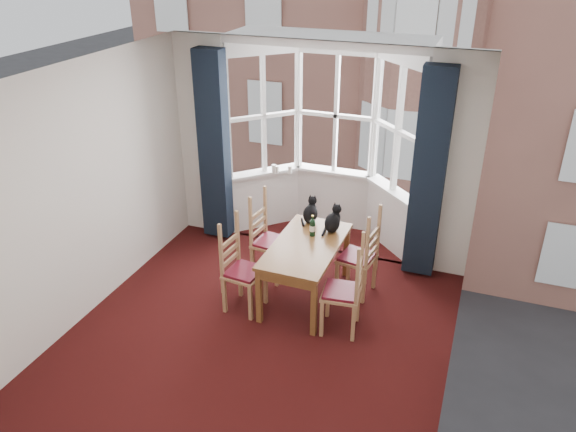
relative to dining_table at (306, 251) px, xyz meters
The scene contains 23 objects.
floor 1.25m from the dining_table, 103.00° to the right, with size 4.50×4.50×0.00m, color black.
ceiling 2.42m from the dining_table, 103.00° to the right, with size 4.50×4.50×0.00m, color white.
wall_left 2.59m from the dining_table, 154.93° to the right, with size 4.50×4.50×0.00m, color silver.
wall_right 2.19m from the dining_table, 30.83° to the right, with size 4.50×4.50×0.00m, color silver.
wall_near 3.40m from the dining_table, 94.20° to the right, with size 4.00×4.00×0.00m, color silver.
wall_back_pier_left 2.37m from the dining_table, 147.60° to the left, with size 0.70×0.12×2.80m, color silver.
wall_back_pier_right 2.00m from the dining_table, 40.47° to the left, with size 0.70×0.12×2.80m, color silver.
bay_window 1.88m from the dining_table, 98.09° to the left, with size 2.76×0.94×2.80m.
curtain_left 2.08m from the dining_table, 148.44° to the left, with size 0.38×0.22×2.60m, color black.
curtain_right 1.72m from the dining_table, 40.92° to the left, with size 0.38×0.22×2.60m, color black.
dining_table is the anchor object (origin of this frame).
chair_left_near 0.82m from the dining_table, 147.21° to the right, with size 0.44×0.46×0.92m.
chair_left_far 0.73m from the dining_table, 154.37° to the left, with size 0.45×0.46×0.92m.
chair_right_near 0.79m from the dining_table, 33.55° to the right, with size 0.44×0.46×0.92m.
chair_right_far 0.71m from the dining_table, 26.52° to the left, with size 0.46×0.47×0.92m.
cat_left 0.62m from the dining_table, 103.41° to the left, with size 0.18×0.25×0.34m.
cat_right 0.51m from the dining_table, 65.23° to the left, with size 0.25×0.29×0.35m.
wine_bottle 0.31m from the dining_table, 89.90° to the left, with size 0.07×0.07×0.26m.
candle_tall 1.88m from the dining_table, 123.18° to the left, with size 0.06×0.06×0.12m, color white.
candle_short 1.88m from the dining_table, 121.82° to the left, with size 0.06×0.06×0.09m, color white.
candle_extra 1.81m from the dining_table, 116.29° to the left, with size 0.05×0.05×0.11m, color white.
street 31.90m from the dining_table, 90.44° to the left, with size 80.00×80.00×0.00m, color #333335.
tenement_building 13.00m from the dining_table, 91.07° to the left, with size 18.40×7.80×15.20m.
Camera 1 is at (2.00, -4.27, 3.92)m, focal length 35.00 mm.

